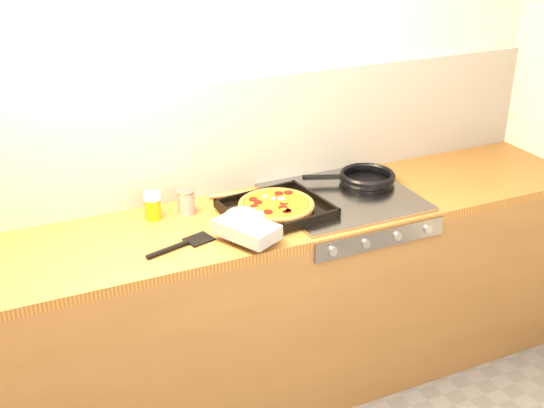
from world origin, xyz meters
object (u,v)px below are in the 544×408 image
pizza_on_tray (267,212)px  juice_glass (153,205)px  tomato_can (186,202)px  frying_pan (366,178)px

pizza_on_tray → juice_glass: juice_glass is taller
pizza_on_tray → tomato_can: (-0.27, 0.21, 0.01)m
tomato_can → juice_glass: 0.14m
pizza_on_tray → juice_glass: bearing=152.1°
tomato_can → juice_glass: juice_glass is taller
pizza_on_tray → frying_pan: pizza_on_tray is taller
juice_glass → pizza_on_tray: bearing=-27.9°
pizza_on_tray → tomato_can: size_ratio=5.31×
frying_pan → tomato_can: size_ratio=4.35×
frying_pan → juice_glass: (-0.97, 0.07, 0.02)m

